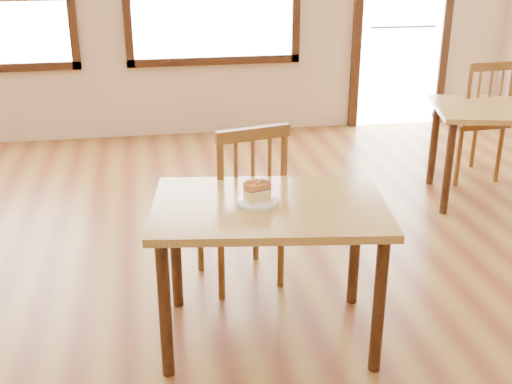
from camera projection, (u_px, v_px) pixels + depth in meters
ground at (254, 366)px, 3.14m from camera, size 8.00×8.00×0.00m
entry_door at (403, 12)px, 6.70m from camera, size 1.08×0.06×2.29m
cafe_table_main at (269, 223)px, 3.14m from camera, size 1.23×0.91×0.75m
cafe_chair_main at (242, 203)px, 3.71m from camera, size 0.55×0.55×1.02m
cafe_table_second at (511, 121)px, 4.86m from camera, size 1.29×1.02×0.75m
cafe_chair_second at (474, 119)px, 5.36m from camera, size 0.50×0.50×1.04m
plate at (257, 202)px, 3.11m from camera, size 0.21×0.21×0.02m
cake_slice at (257, 190)px, 3.08m from camera, size 0.13×0.11×0.10m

